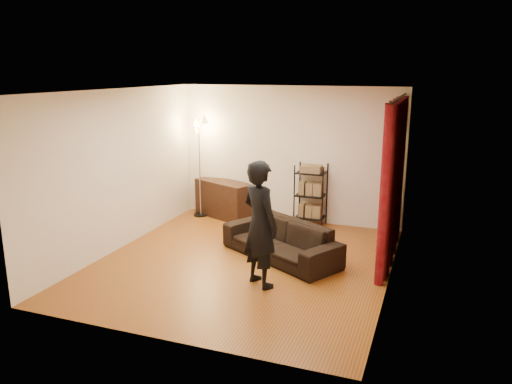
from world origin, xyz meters
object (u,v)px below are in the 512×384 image
at_px(media_cabinet, 224,199).
at_px(storage_boxes, 257,213).
at_px(wire_shelf, 311,195).
at_px(sofa, 281,240).
at_px(floor_lamp, 200,168).
at_px(person, 260,224).

distance_m(media_cabinet, storage_boxes, 0.75).
height_order(storage_boxes, wire_shelf, wire_shelf).
distance_m(sofa, floor_lamp, 2.98).
bearing_deg(media_cabinet, floor_lamp, -146.73).
distance_m(storage_boxes, wire_shelf, 1.23).
relative_size(wire_shelf, floor_lamp, 0.60).
distance_m(person, media_cabinet, 3.49).
xyz_separation_m(sofa, wire_shelf, (0.02, 1.87, 0.31)).
height_order(person, wire_shelf, person).
height_order(person, media_cabinet, person).
relative_size(media_cabinet, floor_lamp, 0.63).
height_order(storage_boxes, floor_lamp, floor_lamp).
bearing_deg(floor_lamp, person, -50.29).
height_order(media_cabinet, wire_shelf, wire_shelf).
bearing_deg(floor_lamp, storage_boxes, 7.92).
bearing_deg(person, floor_lamp, -16.60).
distance_m(sofa, storage_boxes, 2.21).
bearing_deg(person, sofa, -54.39).
xyz_separation_m(sofa, storage_boxes, (-1.11, 1.91, -0.18)).
distance_m(sofa, wire_shelf, 1.90).
bearing_deg(media_cabinet, person, -33.69).
bearing_deg(person, wire_shelf, -55.93).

